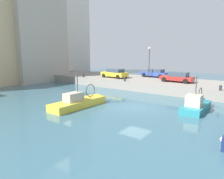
{
  "coord_description": "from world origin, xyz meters",
  "views": [
    {
      "loc": [
        -16.47,
        -9.33,
        5.1
      ],
      "look_at": [
        1.04,
        3.57,
        1.2
      ],
      "focal_mm": 32.66,
      "sensor_mm": 36.0,
      "label": 1
    }
  ],
  "objects": [
    {
      "name": "mooring_bollard_north",
      "position": [
        7.35,
        14.0,
        1.48
      ],
      "size": [
        0.28,
        0.28,
        0.55
      ],
      "primitive_type": "cylinder",
      "color": "#2D2D33",
      "rests_on": "quay_wall"
    },
    {
      "name": "water_surface",
      "position": [
        0.0,
        0.0,
        0.0
      ],
      "size": [
        80.0,
        80.0,
        0.0
      ],
      "primitive_type": "plane",
      "color": "#386070",
      "rests_on": "ground"
    },
    {
      "name": "parked_car_yellow",
      "position": [
        9.92,
        9.59,
        1.93
      ],
      "size": [
        2.36,
        4.53,
        1.43
      ],
      "color": "gold",
      "rests_on": "quay_wall"
    },
    {
      "name": "fishing_boat_teal",
      "position": [
        2.67,
        -4.87,
        0.16
      ],
      "size": [
        5.6,
        1.93,
        3.9
      ],
      "color": "teal",
      "rests_on": "ground"
    },
    {
      "name": "parked_car_blue",
      "position": [
        14.44,
        4.75,
        1.89
      ],
      "size": [
        2.14,
        4.45,
        1.32
      ],
      "color": "#334C9E",
      "rests_on": "quay_wall"
    },
    {
      "name": "mooring_bollard_mid",
      "position": [
        7.35,
        6.0,
        1.48
      ],
      "size": [
        0.28,
        0.28,
        0.55
      ],
      "primitive_type": "cylinder",
      "color": "#2D2D33",
      "rests_on": "quay_wall"
    },
    {
      "name": "waterfront_building_east_mid",
      "position": [
        5.72,
        25.47,
        7.99
      ],
      "size": [
        9.94,
        9.33,
        15.95
      ],
      "color": "#B2A899",
      "rests_on": "ground"
    },
    {
      "name": "waterfront_building_west_mid",
      "position": [
        17.1,
        28.63,
        12.11
      ],
      "size": [
        8.2,
        7.52,
        24.18
      ],
      "color": "silver",
      "rests_on": "ground"
    },
    {
      "name": "mooring_bollard_south",
      "position": [
        7.35,
        -6.0,
        1.48
      ],
      "size": [
        0.28,
        0.28,
        0.55
      ],
      "primitive_type": "cylinder",
      "color": "#2D2D33",
      "rests_on": "quay_wall"
    },
    {
      "name": "quay_streetlamp",
      "position": [
        13.0,
        5.13,
        4.45
      ],
      "size": [
        0.36,
        0.36,
        4.83
      ],
      "color": "#38383D",
      "rests_on": "quay_wall"
    },
    {
      "name": "fishing_boat_yellow",
      "position": [
        -2.73,
        4.52,
        0.12
      ],
      "size": [
        6.83,
        2.11,
        4.73
      ],
      "color": "gold",
      "rests_on": "ground"
    },
    {
      "name": "quay_wall",
      "position": [
        11.5,
        0.0,
        0.6
      ],
      "size": [
        9.0,
        56.0,
        1.2
      ],
      "primitive_type": "cube",
      "color": "gray",
      "rests_on": "ground"
    },
    {
      "name": "parked_car_red",
      "position": [
        10.99,
        -0.15,
        1.9
      ],
      "size": [
        2.06,
        4.33,
        1.37
      ],
      "color": "red",
      "rests_on": "quay_wall"
    }
  ]
}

